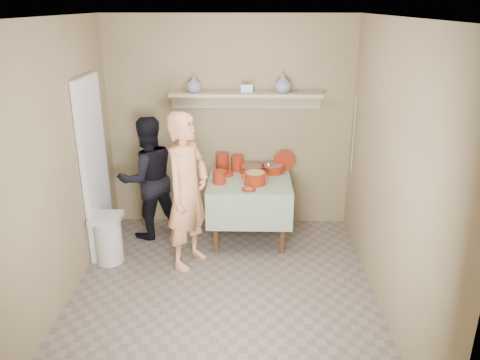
{
  "coord_description": "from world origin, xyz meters",
  "views": [
    {
      "loc": [
        0.26,
        -3.87,
        2.71
      ],
      "look_at": [
        0.15,
        0.75,
        0.95
      ],
      "focal_mm": 35.0,
      "sensor_mm": 36.0,
      "label": 1
    }
  ],
  "objects_px": {
    "person_cook": "(188,192)",
    "cazuela_rice": "(255,177)",
    "serving_table": "(249,188)",
    "person_helper": "(148,178)",
    "trash_bin": "(108,238)"
  },
  "relations": [
    {
      "from": "serving_table",
      "to": "cazuela_rice",
      "type": "bearing_deg",
      "value": -67.55
    },
    {
      "from": "serving_table",
      "to": "person_cook",
      "type": "bearing_deg",
      "value": -136.11
    },
    {
      "from": "serving_table",
      "to": "trash_bin",
      "type": "xyz_separation_m",
      "value": [
        -1.55,
        -0.62,
        -0.36
      ]
    },
    {
      "from": "person_helper",
      "to": "serving_table",
      "type": "bearing_deg",
      "value": 147.21
    },
    {
      "from": "person_cook",
      "to": "person_helper",
      "type": "xyz_separation_m",
      "value": [
        -0.56,
        0.67,
        -0.1
      ]
    },
    {
      "from": "person_helper",
      "to": "serving_table",
      "type": "height_order",
      "value": "person_helper"
    },
    {
      "from": "person_cook",
      "to": "trash_bin",
      "type": "height_order",
      "value": "person_cook"
    },
    {
      "from": "cazuela_rice",
      "to": "trash_bin",
      "type": "distance_m",
      "value": 1.77
    },
    {
      "from": "person_cook",
      "to": "cazuela_rice",
      "type": "relative_size",
      "value": 5.15
    },
    {
      "from": "cazuela_rice",
      "to": "trash_bin",
      "type": "relative_size",
      "value": 0.59
    },
    {
      "from": "person_cook",
      "to": "serving_table",
      "type": "xyz_separation_m",
      "value": [
        0.65,
        0.62,
        -0.21
      ]
    },
    {
      "from": "person_helper",
      "to": "serving_table",
      "type": "xyz_separation_m",
      "value": [
        1.21,
        -0.04,
        -0.11
      ]
    },
    {
      "from": "serving_table",
      "to": "cazuela_rice",
      "type": "height_order",
      "value": "cazuela_rice"
    },
    {
      "from": "person_cook",
      "to": "cazuela_rice",
      "type": "bearing_deg",
      "value": -30.35
    },
    {
      "from": "person_helper",
      "to": "cazuela_rice",
      "type": "height_order",
      "value": "person_helper"
    }
  ]
}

